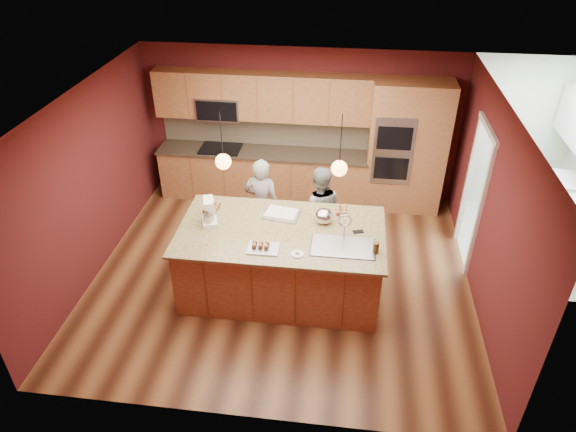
# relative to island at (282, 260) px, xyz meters

# --- Properties ---
(floor) EXTENTS (5.50, 5.50, 0.00)m
(floor) POSITION_rel_island_xyz_m (-0.06, 0.34, -0.52)
(floor) COLOR #412012
(floor) RESTS_ON ground
(ceiling) EXTENTS (5.50, 5.50, 0.00)m
(ceiling) POSITION_rel_island_xyz_m (-0.06, 0.34, 2.18)
(ceiling) COLOR white
(ceiling) RESTS_ON ground
(wall_back) EXTENTS (5.50, 0.00, 5.50)m
(wall_back) POSITION_rel_island_xyz_m (-0.06, 2.84, 0.83)
(wall_back) COLOR #501719
(wall_back) RESTS_ON ground
(wall_front) EXTENTS (5.50, 0.00, 5.50)m
(wall_front) POSITION_rel_island_xyz_m (-0.06, -2.16, 0.83)
(wall_front) COLOR #501719
(wall_front) RESTS_ON ground
(wall_left) EXTENTS (0.00, 5.00, 5.00)m
(wall_left) POSITION_rel_island_xyz_m (-2.81, 0.34, 0.83)
(wall_left) COLOR #501719
(wall_left) RESTS_ON ground
(wall_right) EXTENTS (0.00, 5.00, 5.00)m
(wall_right) POSITION_rel_island_xyz_m (2.69, 0.34, 0.83)
(wall_right) COLOR #501719
(wall_right) RESTS_ON ground
(cabinet_run) EXTENTS (3.74, 0.64, 2.30)m
(cabinet_run) POSITION_rel_island_xyz_m (-0.74, 2.59, 0.46)
(cabinet_run) COLOR brown
(cabinet_run) RESTS_ON floor
(oven_column) EXTENTS (1.30, 0.62, 2.30)m
(oven_column) POSITION_rel_island_xyz_m (1.79, 2.54, 0.63)
(oven_column) COLOR brown
(oven_column) RESTS_ON floor
(doorway_trim) EXTENTS (0.08, 1.11, 2.20)m
(doorway_trim) POSITION_rel_island_xyz_m (2.67, 1.14, 0.53)
(doorway_trim) COLOR white
(doorway_trim) RESTS_ON wall_right
(pendant_left) EXTENTS (0.20, 0.20, 0.80)m
(pendant_left) POSITION_rel_island_xyz_m (-0.74, 0.00, 1.48)
(pendant_left) COLOR black
(pendant_left) RESTS_ON ceiling
(pendant_right) EXTENTS (0.20, 0.20, 0.80)m
(pendant_right) POSITION_rel_island_xyz_m (0.71, 0.00, 1.48)
(pendant_right) COLOR black
(pendant_right) RESTS_ON ceiling
(island) EXTENTS (2.77, 1.55, 1.40)m
(island) POSITION_rel_island_xyz_m (0.00, 0.00, 0.00)
(island) COLOR brown
(island) RESTS_ON floor
(person_left) EXTENTS (0.61, 0.44, 1.54)m
(person_left) POSITION_rel_island_xyz_m (-0.46, 1.03, 0.25)
(person_left) COLOR black
(person_left) RESTS_ON floor
(person_right) EXTENTS (0.75, 0.61, 1.46)m
(person_right) POSITION_rel_island_xyz_m (0.42, 1.03, 0.21)
(person_right) COLOR slate
(person_right) RESTS_ON floor
(stand_mixer) EXTENTS (0.27, 0.31, 0.37)m
(stand_mixer) POSITION_rel_island_xyz_m (-1.00, 0.05, 0.66)
(stand_mixer) COLOR white
(stand_mixer) RESTS_ON island
(sheet_cake) EXTENTS (0.55, 0.44, 0.05)m
(sheet_cake) POSITION_rel_island_xyz_m (-0.06, 0.38, 0.52)
(sheet_cake) COLOR silver
(sheet_cake) RESTS_ON island
(cooling_rack) EXTENTS (0.40, 0.29, 0.02)m
(cooling_rack) POSITION_rel_island_xyz_m (-0.18, -0.44, 0.51)
(cooling_rack) COLOR #A4A6AA
(cooling_rack) RESTS_ON island
(mixing_bowl) EXTENTS (0.25, 0.25, 0.22)m
(mixing_bowl) POSITION_rel_island_xyz_m (0.54, 0.27, 0.60)
(mixing_bowl) COLOR silver
(mixing_bowl) RESTS_ON island
(plate) EXTENTS (0.16, 0.16, 0.01)m
(plate) POSITION_rel_island_xyz_m (0.26, -0.50, 0.51)
(plate) COLOR white
(plate) RESTS_ON island
(tumbler) EXTENTS (0.08, 0.08, 0.16)m
(tumbler) POSITION_rel_island_xyz_m (1.23, -0.34, 0.58)
(tumbler) COLOR #3E280E
(tumbler) RESTS_ON island
(phone) EXTENTS (0.15, 0.11, 0.01)m
(phone) POSITION_rel_island_xyz_m (1.01, 0.09, 0.51)
(phone) COLOR black
(phone) RESTS_ON island
(cupcakes_left) EXTENTS (0.22, 0.29, 0.07)m
(cupcakes_left) POSITION_rel_island_xyz_m (-1.07, 0.42, 0.53)
(cupcakes_left) COLOR #BD8546
(cupcakes_left) RESTS_ON island
(cupcakes_rack) EXTENTS (0.23, 0.16, 0.07)m
(cupcakes_rack) POSITION_rel_island_xyz_m (-0.22, -0.42, 0.55)
(cupcakes_rack) COLOR #BD8546
(cupcakes_rack) RESTS_ON island
(cupcakes_right) EXTENTS (0.17, 0.25, 0.07)m
(cupcakes_right) POSITION_rel_island_xyz_m (0.77, 0.56, 0.54)
(cupcakes_right) COLOR #BD8546
(cupcakes_right) RESTS_ON island
(washer) EXTENTS (0.74, 0.76, 1.05)m
(washer) POSITION_rel_island_xyz_m (4.13, 1.12, 0.01)
(washer) COLOR white
(washer) RESTS_ON floor
(dryer) EXTENTS (0.74, 0.75, 1.05)m
(dryer) POSITION_rel_island_xyz_m (4.13, 1.94, 0.01)
(dryer) COLOR white
(dryer) RESTS_ON floor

